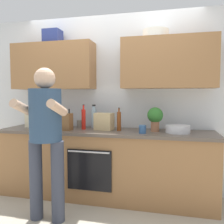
{
  "coord_description": "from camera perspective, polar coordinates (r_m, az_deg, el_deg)",
  "views": [
    {
      "loc": [
        0.82,
        -3.0,
        1.36
      ],
      "look_at": [
        0.13,
        -0.1,
        1.15
      ],
      "focal_mm": 38.14,
      "sensor_mm": 36.0,
      "label": 1
    }
  ],
  "objects": [
    {
      "name": "person_standing",
      "position": [
        2.64,
        -15.65,
        -4.48
      ],
      "size": [
        0.49,
        0.45,
        1.65
      ],
      "color": "#383D4C",
      "rests_on": "ground"
    },
    {
      "name": "bottle_vinegar",
      "position": [
        3.08,
        1.67,
        -2.17
      ],
      "size": [
        0.05,
        0.05,
        0.3
      ],
      "color": "brown",
      "rests_on": "counter"
    },
    {
      "name": "cup_stoneware",
      "position": [
        3.47,
        -7.8,
        -2.79
      ],
      "size": [
        0.08,
        0.08,
        0.1
      ],
      "primitive_type": "cylinder",
      "color": "slate",
      "rests_on": "counter"
    },
    {
      "name": "grocery_bag_rice",
      "position": [
        3.63,
        -17.67,
        -1.93
      ],
      "size": [
        0.27,
        0.22,
        0.19
      ],
      "primitive_type": "cube",
      "rotation": [
        0.0,
        0.0,
        -0.09
      ],
      "color": "beige",
      "rests_on": "counter"
    },
    {
      "name": "back_wall_unit",
      "position": [
        3.38,
        -0.65,
        6.4
      ],
      "size": [
        4.0,
        0.39,
        2.5
      ],
      "color": "silver",
      "rests_on": "ground"
    },
    {
      "name": "grocery_bag_bread",
      "position": [
        3.16,
        -1.92,
        -2.28
      ],
      "size": [
        0.26,
        0.19,
        0.23
      ],
      "primitive_type": "cube",
      "rotation": [
        0.0,
        0.0,
        -0.18
      ],
      "color": "tan",
      "rests_on": "counter"
    },
    {
      "name": "potted_herb",
      "position": [
        3.06,
        10.3,
        -1.16
      ],
      "size": [
        0.2,
        0.2,
        0.31
      ],
      "color": "#9E6647",
      "rests_on": "counter"
    },
    {
      "name": "bottle_hotsauce",
      "position": [
        3.23,
        -6.82,
        -1.65
      ],
      "size": [
        0.06,
        0.06,
        0.34
      ],
      "color": "red",
      "rests_on": "counter"
    },
    {
      "name": "counter",
      "position": [
        3.24,
        -1.84,
        -12.25
      ],
      "size": [
        2.84,
        0.67,
        0.9
      ],
      "color": "olive",
      "rests_on": "ground"
    },
    {
      "name": "cup_tea",
      "position": [
        2.91,
        7.32,
        -4.12
      ],
      "size": [
        0.09,
        0.09,
        0.1
      ],
      "primitive_type": "cylinder",
      "color": "#33598C",
      "rests_on": "counter"
    },
    {
      "name": "mixing_bowl",
      "position": [
        3.04,
        15.49,
        -3.96
      ],
      "size": [
        0.29,
        0.29,
        0.09
      ],
      "primitive_type": "cylinder",
      "color": "silver",
      "rests_on": "counter"
    },
    {
      "name": "bottle_water",
      "position": [
        3.39,
        -4.36,
        -1.36
      ],
      "size": [
        0.08,
        0.08,
        0.33
      ],
      "color": "silver",
      "rests_on": "counter"
    },
    {
      "name": "bottle_wine",
      "position": [
        3.49,
        -11.23,
        -2.16
      ],
      "size": [
        0.07,
        0.07,
        0.23
      ],
      "color": "#471419",
      "rests_on": "counter"
    },
    {
      "name": "knife_block",
      "position": [
        3.17,
        -10.6,
        -2.33
      ],
      "size": [
        0.1,
        0.14,
        0.28
      ],
      "color": "brown",
      "rests_on": "counter"
    },
    {
      "name": "ground_plane",
      "position": [
        3.4,
        -1.8,
        -19.57
      ],
      "size": [
        12.0,
        12.0,
        0.0
      ],
      "primitive_type": "plane",
      "color": "#B2A893"
    },
    {
      "name": "bottle_juice",
      "position": [
        3.29,
        -15.64,
        -1.67
      ],
      "size": [
        0.07,
        0.07,
        0.34
      ],
      "color": "orange",
      "rests_on": "counter"
    }
  ]
}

